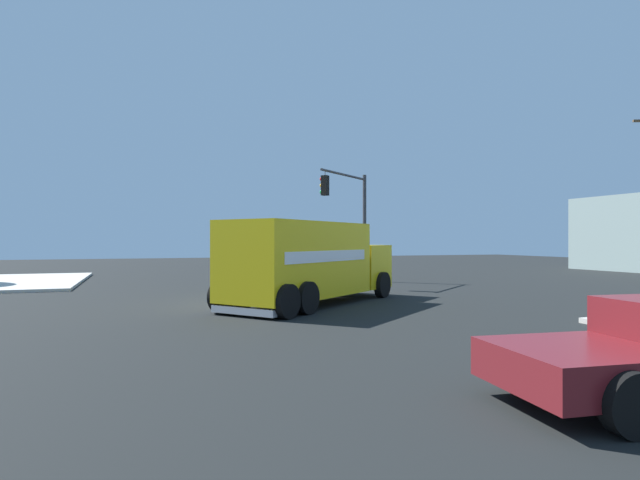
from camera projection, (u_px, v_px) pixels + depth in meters
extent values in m
plane|color=black|center=(265.00, 303.00, 18.20)|extent=(100.00, 100.00, 0.00)
cube|color=yellow|center=(299.00, 259.00, 17.31)|extent=(5.61, 6.15, 2.50)
cube|color=yellow|center=(355.00, 266.00, 20.79)|extent=(3.06, 2.99, 1.70)
cube|color=black|center=(364.00, 257.00, 21.52)|extent=(1.62, 1.33, 0.88)
cube|color=#B2B2B7|center=(243.00, 311.00, 14.85)|extent=(1.92, 1.60, 0.21)
cube|color=white|center=(270.00, 255.00, 17.95)|extent=(3.16, 3.91, 0.36)
cube|color=white|center=(330.00, 256.00, 16.68)|extent=(3.16, 3.91, 0.36)
cylinder|color=black|center=(328.00, 282.00, 21.40)|extent=(0.85, 0.95, 1.00)
cylinder|color=black|center=(382.00, 285.00, 20.10)|extent=(0.85, 0.95, 1.00)
cylinder|color=black|center=(244.00, 293.00, 16.78)|extent=(0.85, 0.95, 1.00)
cylinder|color=black|center=(307.00, 298.00, 15.48)|extent=(0.85, 0.95, 1.00)
cylinder|color=black|center=(222.00, 296.00, 15.89)|extent=(0.85, 0.95, 1.00)
cylinder|color=black|center=(287.00, 301.00, 14.59)|extent=(0.85, 0.95, 1.00)
cylinder|color=#38383D|center=(365.00, 228.00, 28.10)|extent=(0.20, 0.20, 5.83)
cylinder|color=#38383D|center=(345.00, 175.00, 26.09)|extent=(3.08, 3.66, 0.12)
cylinder|color=#38383D|center=(325.00, 173.00, 24.39)|extent=(0.03, 0.03, 0.25)
cube|color=black|center=(325.00, 185.00, 24.39)|extent=(0.42, 0.42, 0.95)
sphere|color=red|center=(322.00, 179.00, 24.48)|extent=(0.20, 0.20, 0.20)
sphere|color=#EFA314|center=(322.00, 186.00, 24.48)|extent=(0.20, 0.20, 0.20)
sphere|color=#19CC4C|center=(322.00, 192.00, 24.48)|extent=(0.20, 0.20, 0.20)
cube|color=maroon|center=(577.00, 367.00, 6.80)|extent=(2.16, 2.20, 0.55)
cylinder|color=black|center=(523.00, 363.00, 7.76)|extent=(0.32, 0.78, 0.76)
cylinder|color=black|center=(632.00, 404.00, 5.80)|extent=(0.32, 0.78, 0.76)
cube|color=tan|center=(297.00, 268.00, 32.71)|extent=(1.85, 4.32, 0.65)
cube|color=black|center=(295.00, 259.00, 32.65)|extent=(1.61, 2.43, 0.50)
cylinder|color=black|center=(313.00, 269.00, 34.06)|extent=(0.21, 0.62, 0.62)
cylinder|color=black|center=(323.00, 271.00, 32.33)|extent=(0.21, 0.62, 0.62)
cylinder|color=black|center=(272.00, 270.00, 33.08)|extent=(0.21, 0.62, 0.62)
cylinder|color=black|center=(280.00, 272.00, 31.35)|extent=(0.21, 0.62, 0.62)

